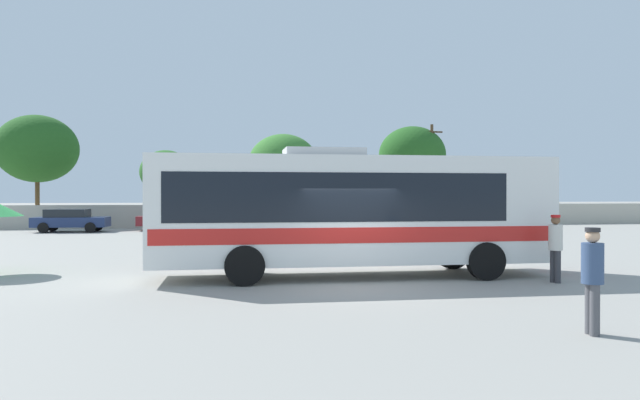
{
  "coord_description": "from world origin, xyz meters",
  "views": [
    {
      "loc": [
        -3.49,
        -14.36,
        2.34
      ],
      "look_at": [
        0.08,
        5.44,
        2.15
      ],
      "focal_mm": 32.74,
      "sensor_mm": 36.0,
      "label": 1
    }
  ],
  "objects_px": {
    "parked_car_second_maroon": "(170,219)",
    "roadside_tree_midright": "(283,164)",
    "coach_bus_white_red": "(348,209)",
    "roadside_tree_left": "(37,149)",
    "roadside_tree_right": "(412,155)",
    "utility_pole_near": "(432,172)",
    "parked_car_leftmost_dark_blue": "(70,220)",
    "passenger_waiting_on_apron": "(592,274)",
    "roadside_tree_midleft": "(166,172)",
    "attendant_by_bus_door": "(555,244)",
    "parked_car_third_black": "(271,217)"
  },
  "relations": [
    {
      "from": "parked_car_third_black",
      "to": "roadside_tree_right",
      "type": "bearing_deg",
      "value": 28.88
    },
    {
      "from": "utility_pole_near",
      "to": "roadside_tree_midright",
      "type": "bearing_deg",
      "value": -178.51
    },
    {
      "from": "parked_car_leftmost_dark_blue",
      "to": "roadside_tree_midleft",
      "type": "xyz_separation_m",
      "value": [
        5.01,
        10.02,
        3.4
      ]
    },
    {
      "from": "roadside_tree_midleft",
      "to": "roadside_tree_midright",
      "type": "relative_size",
      "value": 0.85
    },
    {
      "from": "roadside_tree_left",
      "to": "roadside_tree_right",
      "type": "height_order",
      "value": "roadside_tree_left"
    },
    {
      "from": "parked_car_second_maroon",
      "to": "roadside_tree_midright",
      "type": "distance_m",
      "value": 10.19
    },
    {
      "from": "passenger_waiting_on_apron",
      "to": "parked_car_third_black",
      "type": "distance_m",
      "value": 30.55
    },
    {
      "from": "parked_car_leftmost_dark_blue",
      "to": "utility_pole_near",
      "type": "height_order",
      "value": "utility_pole_near"
    },
    {
      "from": "attendant_by_bus_door",
      "to": "roadside_tree_midleft",
      "type": "height_order",
      "value": "roadside_tree_midleft"
    },
    {
      "from": "parked_car_second_maroon",
      "to": "roadside_tree_midleft",
      "type": "bearing_deg",
      "value": 95.99
    },
    {
      "from": "coach_bus_white_red",
      "to": "roadside_tree_left",
      "type": "bearing_deg",
      "value": 119.13
    },
    {
      "from": "roadside_tree_left",
      "to": "roadside_tree_midleft",
      "type": "xyz_separation_m",
      "value": [
        8.99,
        2.69,
        -1.55
      ]
    },
    {
      "from": "parked_car_leftmost_dark_blue",
      "to": "roadside_tree_midleft",
      "type": "distance_m",
      "value": 11.71
    },
    {
      "from": "attendant_by_bus_door",
      "to": "parked_car_third_black",
      "type": "height_order",
      "value": "attendant_by_bus_door"
    },
    {
      "from": "attendant_by_bus_door",
      "to": "roadside_tree_left",
      "type": "distance_m",
      "value": 38.92
    },
    {
      "from": "attendant_by_bus_door",
      "to": "roadside_tree_midright",
      "type": "relative_size",
      "value": 0.26
    },
    {
      "from": "passenger_waiting_on_apron",
      "to": "parked_car_second_maroon",
      "type": "bearing_deg",
      "value": 106.57
    },
    {
      "from": "coach_bus_white_red",
      "to": "roadside_tree_left",
      "type": "xyz_separation_m",
      "value": [
        -16.62,
        29.83,
        3.78
      ]
    },
    {
      "from": "coach_bus_white_red",
      "to": "roadside_tree_midright",
      "type": "bearing_deg",
      "value": 87.13
    },
    {
      "from": "parked_car_second_maroon",
      "to": "roadside_tree_right",
      "type": "relative_size",
      "value": 0.54
    },
    {
      "from": "roadside_tree_midright",
      "to": "roadside_tree_right",
      "type": "bearing_deg",
      "value": 9.14
    },
    {
      "from": "parked_car_third_black",
      "to": "roadside_tree_midleft",
      "type": "relative_size",
      "value": 0.71
    },
    {
      "from": "roadside_tree_midleft",
      "to": "utility_pole_near",
      "type": "bearing_deg",
      "value": -11.11
    },
    {
      "from": "parked_car_leftmost_dark_blue",
      "to": "roadside_tree_right",
      "type": "xyz_separation_m",
      "value": [
        24.95,
        7.32,
        4.86
      ]
    },
    {
      "from": "passenger_waiting_on_apron",
      "to": "roadside_tree_left",
      "type": "xyz_separation_m",
      "value": [
        -19.08,
        37.26,
        4.7
      ]
    },
    {
      "from": "roadside_tree_left",
      "to": "parked_car_leftmost_dark_blue",
      "type": "bearing_deg",
      "value": -61.54
    },
    {
      "from": "passenger_waiting_on_apron",
      "to": "roadside_tree_left",
      "type": "bearing_deg",
      "value": 117.12
    },
    {
      "from": "passenger_waiting_on_apron",
      "to": "roadside_tree_midleft",
      "type": "bearing_deg",
      "value": 104.19
    },
    {
      "from": "roadside_tree_midleft",
      "to": "roadside_tree_midright",
      "type": "xyz_separation_m",
      "value": [
        9.04,
        -4.46,
        0.52
      ]
    },
    {
      "from": "roadside_tree_midright",
      "to": "parked_car_second_maroon",
      "type": "bearing_deg",
      "value": -149.14
    },
    {
      "from": "coach_bus_white_red",
      "to": "parked_car_second_maroon",
      "type": "height_order",
      "value": "coach_bus_white_red"
    },
    {
      "from": "attendant_by_bus_door",
      "to": "utility_pole_near",
      "type": "height_order",
      "value": "utility_pole_near"
    },
    {
      "from": "parked_car_second_maroon",
      "to": "roadside_tree_right",
      "type": "height_order",
      "value": "roadside_tree_right"
    },
    {
      "from": "coach_bus_white_red",
      "to": "parked_car_leftmost_dark_blue",
      "type": "relative_size",
      "value": 2.5
    },
    {
      "from": "attendant_by_bus_door",
      "to": "parked_car_leftmost_dark_blue",
      "type": "distance_m",
      "value": 30.35
    },
    {
      "from": "attendant_by_bus_door",
      "to": "roadside_tree_midright",
      "type": "height_order",
      "value": "roadside_tree_midright"
    },
    {
      "from": "parked_car_second_maroon",
      "to": "roadside_tree_left",
      "type": "height_order",
      "value": "roadside_tree_left"
    },
    {
      "from": "utility_pole_near",
      "to": "coach_bus_white_red",
      "type": "bearing_deg",
      "value": -115.36
    },
    {
      "from": "passenger_waiting_on_apron",
      "to": "parked_car_second_maroon",
      "type": "xyz_separation_m",
      "value": [
        -9.12,
        30.67,
        -0.25
      ]
    },
    {
      "from": "utility_pole_near",
      "to": "roadside_tree_left",
      "type": "relative_size",
      "value": 0.97
    },
    {
      "from": "roadside_tree_right",
      "to": "parked_car_leftmost_dark_blue",
      "type": "bearing_deg",
      "value": -163.66
    },
    {
      "from": "parked_car_leftmost_dark_blue",
      "to": "roadside_tree_left",
      "type": "distance_m",
      "value": 9.7
    },
    {
      "from": "roadside_tree_right",
      "to": "roadside_tree_left",
      "type": "bearing_deg",
      "value": 179.97
    },
    {
      "from": "roadside_tree_left",
      "to": "roadside_tree_midright",
      "type": "height_order",
      "value": "roadside_tree_left"
    },
    {
      "from": "coach_bus_white_red",
      "to": "utility_pole_near",
      "type": "height_order",
      "value": "utility_pole_near"
    },
    {
      "from": "parked_car_second_maroon",
      "to": "roadside_tree_midleft",
      "type": "distance_m",
      "value": 9.93
    },
    {
      "from": "parked_car_leftmost_dark_blue",
      "to": "roadside_tree_right",
      "type": "height_order",
      "value": "roadside_tree_right"
    },
    {
      "from": "coach_bus_white_red",
      "to": "roadside_tree_midleft",
      "type": "xyz_separation_m",
      "value": [
        -7.64,
        32.52,
        2.23
      ]
    },
    {
      "from": "utility_pole_near",
      "to": "roadside_tree_right",
      "type": "height_order",
      "value": "utility_pole_near"
    },
    {
      "from": "coach_bus_white_red",
      "to": "parked_car_third_black",
      "type": "relative_size",
      "value": 2.68
    }
  ]
}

